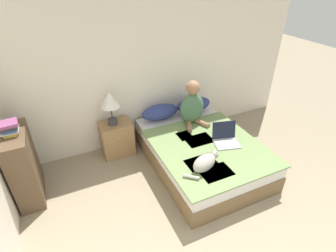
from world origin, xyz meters
name	(u,v)px	position (x,y,z in m)	size (l,w,h in m)	color
wall_back	(150,65)	(0.00, 3.17, 1.27)	(5.20, 0.05, 2.55)	silver
bed	(201,152)	(0.36, 2.13, 0.22)	(1.40, 1.93, 0.45)	brown
pillow_near	(160,112)	(0.05, 2.92, 0.57)	(0.61, 0.30, 0.24)	navy
pillow_far	(194,105)	(0.66, 2.92, 0.57)	(0.61, 0.30, 0.24)	navy
person_sitting	(192,106)	(0.45, 2.61, 0.74)	(0.39, 0.38, 0.69)	#476B4C
cat_tabby	(205,162)	(0.06, 1.59, 0.54)	(0.54, 0.30, 0.19)	#A8A399
laptop_open	(226,139)	(0.62, 1.94, 0.50)	(0.40, 0.39, 0.27)	#B7B7BC
nightstand	(117,138)	(-0.68, 2.92, 0.27)	(0.47, 0.37, 0.55)	#937047
table_lamp	(110,102)	(-0.71, 2.92, 0.92)	(0.28, 0.28, 0.51)	#38383D
bookshelf	(24,166)	(-1.93, 2.53, 0.48)	(0.28, 0.68, 0.95)	brown
book_stack_top	(9,128)	(-1.93, 2.53, 1.03)	(0.21, 0.23, 0.15)	gold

